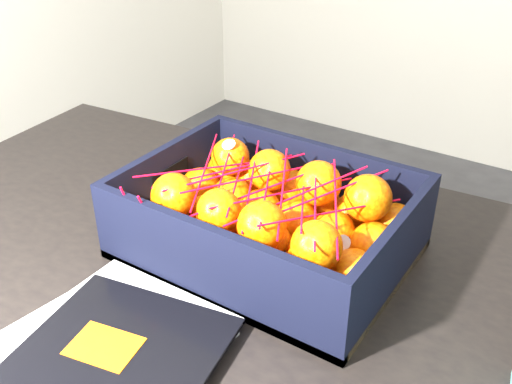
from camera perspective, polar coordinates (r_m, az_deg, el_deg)
The scene contains 5 objects.
table at distance 0.83m, azimuth -3.37°, elevation -14.65°, with size 1.26×0.90×0.75m.
magazine_stack at distance 0.68m, azimuth -15.72°, elevation -15.82°, with size 0.29×0.33×0.02m.
produce_crate at distance 0.81m, azimuth 1.17°, elevation -3.65°, with size 0.37×0.28×0.11m.
clementine_heap at distance 0.80m, azimuth 1.30°, elevation -2.55°, with size 0.35×0.26×0.11m.
mesh_net at distance 0.77m, azimuth 0.44°, elevation 0.48°, with size 0.30×0.24×0.09m.
Camera 1 is at (0.15, -0.80, 1.24)m, focal length 41.30 mm.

